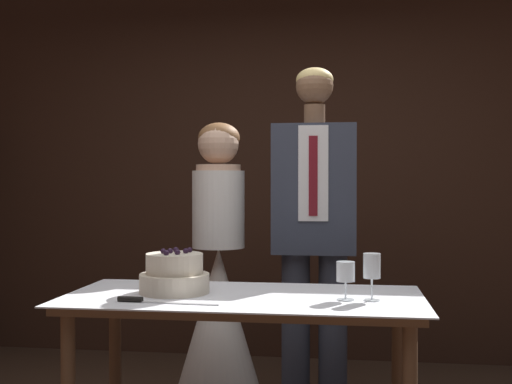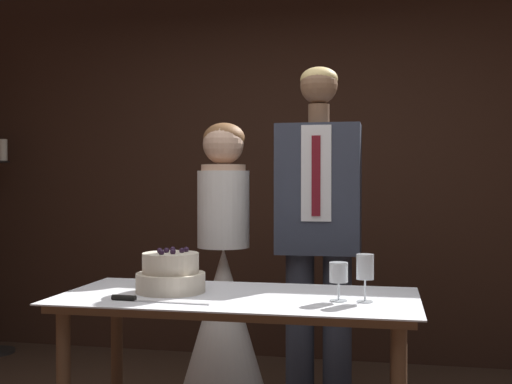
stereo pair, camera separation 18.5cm
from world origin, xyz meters
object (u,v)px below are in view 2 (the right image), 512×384
cake_table (238,320)px  tiered_cake (171,274)px  wine_glass_near (365,269)px  bride (223,308)px  cake_knife (141,299)px  wine_glass_middle (339,274)px  groom (319,227)px

cake_table → tiered_cake: 0.35m
wine_glass_near → bride: bride is taller
cake_table → bride: (-0.26, 0.76, -0.11)m
cake_knife → wine_glass_near: 0.88m
cake_knife → cake_table: bearing=34.8°
cake_table → wine_glass_near: 0.57m
bride → wine_glass_near: bearing=-46.2°
wine_glass_middle → cake_table: bearing=173.3°
cake_knife → groom: bearing=61.7°
cake_knife → groom: (0.60, 0.97, 0.23)m
wine_glass_near → bride: (-0.78, 0.81, -0.34)m
bride → groom: size_ratio=0.85×
wine_glass_near → groom: size_ratio=0.10×
cake_table → wine_glass_middle: (0.42, -0.05, 0.21)m
cake_table → wine_glass_middle: size_ratio=9.63×
tiered_cake → groom: bearing=53.4°
wine_glass_near → cake_knife: bearing=-169.4°
tiered_cake → wine_glass_near: tiered_cake is taller
wine_glass_middle → tiered_cake: bearing=174.6°
wine_glass_near → groom: bearing=108.1°
tiered_cake → bride: 0.80m
groom → cake_knife: bearing=-121.6°
cake_table → bride: 0.81m
tiered_cake → cake_table: bearing=-3.6°
cake_table → wine_glass_middle: bearing=-6.7°
cake_table → tiered_cake: (-0.30, 0.02, 0.18)m
tiered_cake → bride: bride is taller
cake_table → wine_glass_near: wine_glass_near is taller
wine_glass_middle → groom: size_ratio=0.08×
wine_glass_near → wine_glass_middle: wine_glass_near is taller
wine_glass_near → cake_table: bearing=174.8°
tiered_cake → groom: groom is taller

